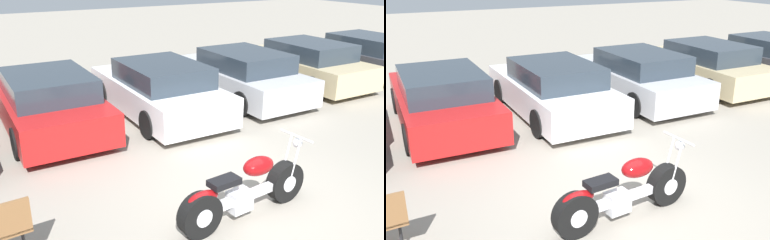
% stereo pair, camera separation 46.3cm
% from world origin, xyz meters
% --- Properties ---
extents(ground_plane, '(60.00, 60.00, 0.00)m').
position_xyz_m(ground_plane, '(0.00, 0.00, 0.00)').
color(ground_plane, gray).
extents(motorcycle, '(2.25, 0.62, 1.04)m').
position_xyz_m(motorcycle, '(-0.34, -0.29, 0.41)').
color(motorcycle, black).
rests_on(motorcycle, ground_plane).
extents(parked_car_red, '(1.94, 4.39, 1.30)m').
position_xyz_m(parked_car_red, '(-1.91, 4.73, 0.62)').
color(parked_car_red, red).
rests_on(parked_car_red, ground_plane).
extents(parked_car_white, '(1.94, 4.39, 1.30)m').
position_xyz_m(parked_car_white, '(0.61, 4.40, 0.62)').
color(parked_car_white, white).
rests_on(parked_car_white, ground_plane).
extents(parked_car_silver, '(1.94, 4.39, 1.30)m').
position_xyz_m(parked_car_silver, '(3.14, 4.57, 0.62)').
color(parked_car_silver, '#BCBCC1').
rests_on(parked_car_silver, ground_plane).
extents(parked_car_champagne, '(1.94, 4.39, 1.30)m').
position_xyz_m(parked_car_champagne, '(5.67, 4.76, 0.62)').
color(parked_car_champagne, '#C6B284').
rests_on(parked_car_champagne, ground_plane).
extents(parked_car_dark_grey, '(1.94, 4.39, 1.30)m').
position_xyz_m(parked_car_dark_grey, '(8.19, 4.67, 0.62)').
color(parked_car_dark_grey, '#3D3D42').
rests_on(parked_car_dark_grey, ground_plane).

